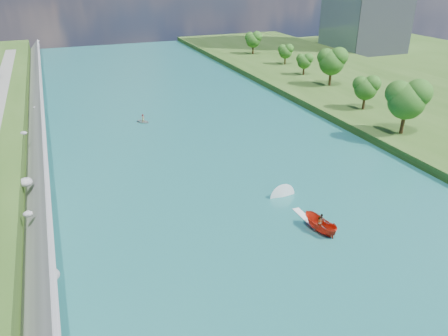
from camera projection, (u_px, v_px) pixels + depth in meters
name	position (u px, v px, depth m)	size (l,w,h in m)	color
ground	(289.00, 242.00, 48.64)	(260.00, 260.00, 0.00)	#2D5119
river_water	(223.00, 170.00, 65.45)	(55.00, 240.00, 0.10)	#195B61
riprap_bank	(37.00, 191.00, 55.54)	(4.30, 236.00, 4.13)	slate
trees_east	(429.00, 104.00, 74.80)	(16.79, 142.07, 11.24)	#1C4F15
motorboat	(315.00, 220.00, 50.99)	(3.60, 19.30, 2.19)	red
raft	(143.00, 121.00, 84.70)	(3.14, 3.22, 1.64)	gray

